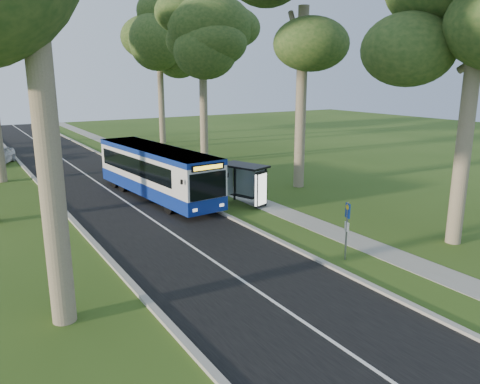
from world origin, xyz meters
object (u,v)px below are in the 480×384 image
Objects in this scene: bus_stop_sign at (347,224)px; bus_shelter at (249,178)px; bus at (157,172)px; litter_bin at (195,187)px.

bus_stop_sign is 8.71m from bus_shelter.
bus_shelter is (3.66, -4.50, 0.06)m from bus.
bus is at bearing 171.86° from litter_bin.
bus is 2.61m from litter_bin.
bus is 3.82× the size of bus_shelter.
bus reaches higher than litter_bin.
litter_bin is at bearing 89.18° from bus_shelter.
bus is at bearing 117.54° from bus_stop_sign.
litter_bin is (2.33, -0.33, -1.14)m from bus.
bus_stop_sign is 12.86m from litter_bin.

